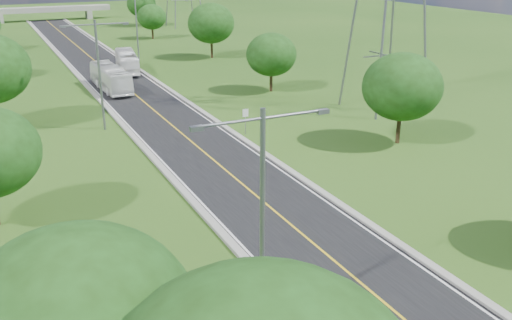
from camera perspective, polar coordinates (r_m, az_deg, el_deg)
The scene contains 16 objects.
ground at distance 70.37m, azimuth -12.57°, elevation 6.86°, with size 260.00×260.00×0.00m, color #244814.
road at distance 76.08m, azimuth -13.67°, elevation 7.78°, with size 8.00×150.00×0.06m, color black.
curb_left at distance 75.32m, azimuth -16.85°, elevation 7.43°, with size 0.50×150.00×0.22m, color gray.
curb_right at distance 77.04m, azimuth -10.57°, elevation 8.22°, with size 0.50×150.00×0.22m, color gray.
speed_limit_sign at distance 51.30m, azimuth -1.07°, elevation 4.30°, with size 0.55×0.09×2.40m.
overpass at distance 148.25m, azimuth -20.33°, elevation 13.86°, with size 30.00×3.00×3.20m.
streetlight_near_left at distance 23.19m, azimuth 0.65°, elevation -4.52°, with size 5.90×0.25×10.00m.
streetlight_mid_left at distance 53.59m, azimuth -15.44°, elevation 9.05°, with size 5.90×0.25×10.00m.
streetlight_far_right at distance 88.05m, azimuth -11.88°, elevation 13.45°, with size 5.90×0.25×10.00m.
tree_rb at distance 49.58m, azimuth 14.41°, elevation 7.11°, with size 6.72×6.72×7.82m.
tree_rc at distance 67.20m, azimuth 1.54°, elevation 10.49°, with size 5.88×5.88×6.84m.
tree_rd at distance 89.57m, azimuth -4.52°, elevation 13.47°, with size 7.14×7.14×8.30m.
tree_re at distance 111.57m, azimuth -10.40°, elevation 13.89°, with size 5.46×5.46×6.35m.
tree_rf at distance 131.64m, azimuth -11.38°, elevation 15.02°, with size 6.30×6.30×7.33m.
bus_outbound at distance 80.56m, azimuth -12.78°, elevation 9.57°, with size 2.39×10.20×2.84m, color white.
bus_inbound at distance 70.22m, azimuth -14.34°, elevation 7.98°, with size 2.48×10.59×2.95m, color white.
Camera 1 is at (-15.40, -6.86, 15.63)m, focal length 40.00 mm.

